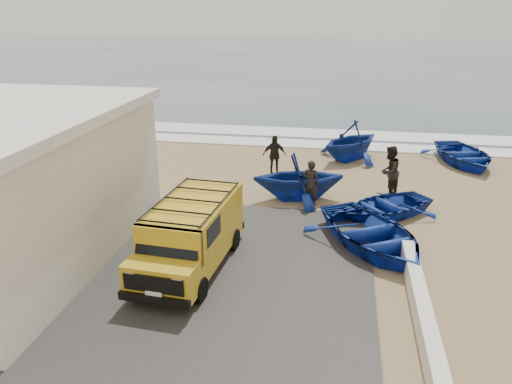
{
  "coord_description": "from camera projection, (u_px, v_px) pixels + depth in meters",
  "views": [
    {
      "loc": [
        2.9,
        -13.62,
        7.0
      ],
      "look_at": [
        0.24,
        1.45,
        1.2
      ],
      "focal_mm": 35.0,
      "sensor_mm": 36.0,
      "label": 1
    }
  ],
  "objects": [
    {
      "name": "ground",
      "position": [
        240.0,
        244.0,
        15.49
      ],
      "size": [
        160.0,
        160.0,
        0.0
      ],
      "primitive_type": "plane",
      "color": "#957D56"
    },
    {
      "name": "slab",
      "position": [
        156.0,
        269.0,
        13.96
      ],
      "size": [
        12.0,
        10.0,
        0.05
      ],
      "primitive_type": "cube",
      "color": "#393735",
      "rests_on": "ground"
    },
    {
      "name": "ocean",
      "position": [
        324.0,
        59.0,
        67.06
      ],
      "size": [
        180.0,
        88.0,
        0.01
      ],
      "primitive_type": "cube",
      "color": "#385166",
      "rests_on": "ground"
    },
    {
      "name": "surf_line",
      "position": [
        286.0,
        143.0,
        26.53
      ],
      "size": [
        180.0,
        1.6,
        0.06
      ],
      "primitive_type": "cube",
      "color": "white",
      "rests_on": "ground"
    },
    {
      "name": "surf_wash",
      "position": [
        291.0,
        132.0,
        28.84
      ],
      "size": [
        180.0,
        2.2,
        0.04
      ],
      "primitive_type": "cube",
      "color": "white",
      "rests_on": "ground"
    },
    {
      "name": "parapet",
      "position": [
        421.0,
        306.0,
        11.82
      ],
      "size": [
        0.35,
        6.0,
        0.55
      ],
      "primitive_type": "cube",
      "color": "silver",
      "rests_on": "ground"
    },
    {
      "name": "van",
      "position": [
        191.0,
        233.0,
        13.77
      ],
      "size": [
        2.16,
        4.74,
        1.98
      ],
      "rotation": [
        0.0,
        0.0,
        -0.08
      ],
      "color": "gold",
      "rests_on": "ground"
    },
    {
      "name": "boat_near_left",
      "position": [
        372.0,
        234.0,
        15.09
      ],
      "size": [
        5.05,
        5.51,
        0.93
      ],
      "primitive_type": "imported",
      "rotation": [
        0.0,
        0.0,
        0.53
      ],
      "color": "navy",
      "rests_on": "ground"
    },
    {
      "name": "boat_near_right",
      "position": [
        386.0,
        206.0,
        17.44
      ],
      "size": [
        4.34,
        4.18,
        0.73
      ],
      "primitive_type": "imported",
      "rotation": [
        0.0,
        0.0,
        -0.9
      ],
      "color": "navy",
      "rests_on": "ground"
    },
    {
      "name": "boat_mid_left",
      "position": [
        299.0,
        177.0,
        18.74
      ],
      "size": [
        4.03,
        3.7,
        1.8
      ],
      "primitive_type": "imported",
      "rotation": [
        0.0,
        0.0,
        1.82
      ],
      "color": "navy",
      "rests_on": "ground"
    },
    {
      "name": "boat_far_left",
      "position": [
        351.0,
        140.0,
        23.53
      ],
      "size": [
        4.65,
        4.72,
        1.88
      ],
      "primitive_type": "imported",
      "rotation": [
        0.0,
        0.0,
        -0.68
      ],
      "color": "navy",
      "rests_on": "ground"
    },
    {
      "name": "boat_far_right",
      "position": [
        464.0,
        155.0,
        23.05
      ],
      "size": [
        3.94,
        4.86,
        0.89
      ],
      "primitive_type": "imported",
      "rotation": [
        0.0,
        0.0,
        0.23
      ],
      "color": "navy",
      "rests_on": "ground"
    },
    {
      "name": "fisherman_front",
      "position": [
        311.0,
        183.0,
        18.21
      ],
      "size": [
        0.66,
        0.47,
        1.71
      ],
      "primitive_type": "imported",
      "rotation": [
        0.0,
        0.0,
        3.04
      ],
      "color": "black",
      "rests_on": "ground"
    },
    {
      "name": "fisherman_middle",
      "position": [
        389.0,
        172.0,
        18.98
      ],
      "size": [
        1.14,
        1.22,
        2.0
      ],
      "primitive_type": "imported",
      "rotation": [
        0.0,
        0.0,
        -2.1
      ],
      "color": "black",
      "rests_on": "ground"
    },
    {
      "name": "fisherman_back",
      "position": [
        274.0,
        155.0,
        21.52
      ],
      "size": [
        1.1,
        0.74,
        1.74
      ],
      "primitive_type": "imported",
      "rotation": [
        0.0,
        0.0,
        0.33
      ],
      "color": "black",
      "rests_on": "ground"
    }
  ]
}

